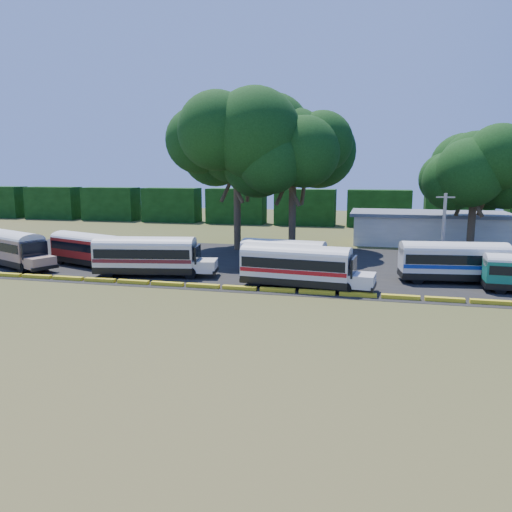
% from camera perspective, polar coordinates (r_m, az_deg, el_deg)
% --- Properties ---
extents(ground, '(160.00, 160.00, 0.00)m').
position_cam_1_polar(ground, '(38.19, -4.47, -4.10)').
color(ground, '#354617').
rests_on(ground, ground).
extents(asphalt_strip, '(64.00, 24.00, 0.02)m').
position_cam_1_polar(asphalt_strip, '(49.26, 0.94, -0.90)').
color(asphalt_strip, black).
rests_on(asphalt_strip, ground).
extents(curb, '(53.70, 0.45, 0.30)m').
position_cam_1_polar(curb, '(39.08, -4.02, -3.55)').
color(curb, yellow).
rests_on(curb, ground).
extents(terminal_building, '(19.00, 9.00, 4.00)m').
position_cam_1_polar(terminal_building, '(65.95, 19.10, 3.07)').
color(terminal_building, silver).
rests_on(terminal_building, ground).
extents(treeline_backdrop, '(130.00, 4.00, 6.00)m').
position_cam_1_polar(treeline_backdrop, '(84.26, 5.65, 5.57)').
color(treeline_backdrop, black).
rests_on(treeline_backdrop, ground).
extents(bus_beige, '(10.67, 6.65, 3.46)m').
position_cam_1_polar(bus_beige, '(52.97, -26.20, 1.01)').
color(bus_beige, black).
rests_on(bus_beige, ground).
extents(bus_red, '(9.96, 5.61, 3.20)m').
position_cam_1_polar(bus_red, '(50.41, -18.63, 0.94)').
color(bus_red, black).
rests_on(bus_red, ground).
extents(bus_cream_west, '(10.85, 4.42, 3.47)m').
position_cam_1_polar(bus_cream_west, '(44.28, -12.24, 0.23)').
color(bus_cream_west, black).
rests_on(bus_cream_west, ground).
extents(bus_cream_east, '(9.37, 3.25, 3.02)m').
position_cam_1_polar(bus_cream_east, '(44.72, 3.38, 0.20)').
color(bus_cream_east, black).
rests_on(bus_cream_east, ground).
extents(bus_white_red, '(10.56, 3.54, 3.41)m').
position_cam_1_polar(bus_white_red, '(38.99, 4.90, -0.92)').
color(bus_white_red, black).
rests_on(bus_white_red, ground).
extents(bus_white_blue, '(10.51, 3.77, 3.38)m').
position_cam_1_polar(bus_white_blue, '(43.98, 21.86, -0.39)').
color(bus_white_blue, black).
rests_on(bus_white_blue, ground).
extents(tree_west, '(12.96, 12.96, 17.05)m').
position_cam_1_polar(tree_west, '(57.45, -2.21, 12.90)').
color(tree_west, '#3D2C1E').
rests_on(tree_west, ground).
extents(tree_center, '(11.19, 11.19, 15.85)m').
position_cam_1_polar(tree_center, '(55.83, 4.26, 12.39)').
color(tree_center, '#3D2C1E').
rests_on(tree_center, ground).
extents(tree_east, '(10.26, 10.26, 13.29)m').
position_cam_1_polar(tree_east, '(58.94, 23.81, 9.30)').
color(tree_east, '#3D2C1E').
rests_on(tree_east, ground).
extents(utility_pole, '(1.60, 0.30, 7.10)m').
position_cam_1_polar(utility_pole, '(48.41, 20.63, 2.66)').
color(utility_pole, gray).
rests_on(utility_pole, ground).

